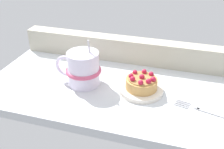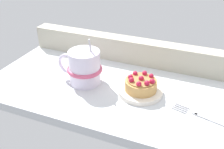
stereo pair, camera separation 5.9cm
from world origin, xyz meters
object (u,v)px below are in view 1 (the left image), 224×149
dessert_plate (141,90)px  dessert_fork (210,112)px  coffee_mug (83,69)px  raspberry_tart (142,82)px

dessert_plate → dessert_fork: size_ratio=0.69×
dessert_fork → coffee_mug: bearing=173.6°
raspberry_tart → coffee_mug: 16.10cm
raspberry_tart → coffee_mug: (-15.99, -0.56, 1.81)cm
dessert_fork → raspberry_tart: bearing=165.9°
dessert_plate → dessert_fork: (17.10, -4.31, -0.24)cm
raspberry_tart → dessert_fork: (17.09, -4.30, -2.53)cm
dessert_fork → dessert_plate: bearing=165.8°
raspberry_tart → dessert_fork: 17.80cm
coffee_mug → dessert_fork: size_ratio=0.78×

